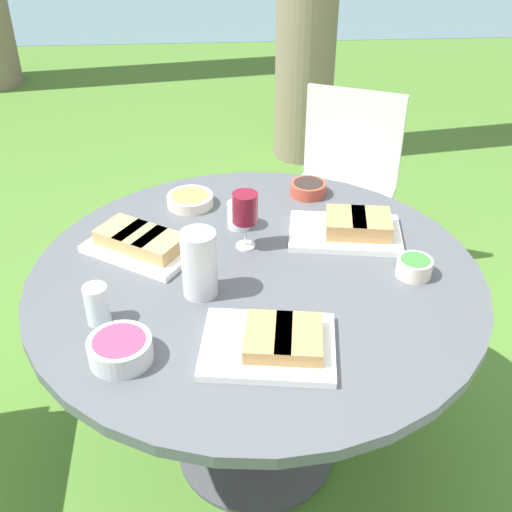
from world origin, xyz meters
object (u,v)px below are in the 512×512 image
(water_pitcher, at_px, (199,264))
(dining_table, at_px, (256,304))
(chair_near_right, at_px, (345,177))
(wine_glass, at_px, (245,210))

(water_pitcher, bearing_deg, dining_table, 27.49)
(dining_table, height_order, chair_near_right, chair_near_right)
(dining_table, height_order, wine_glass, wine_glass)
(dining_table, bearing_deg, wine_glass, 99.01)
(water_pitcher, distance_m, wine_glass, 0.27)
(chair_near_right, distance_m, wine_glass, 1.09)
(water_pitcher, relative_size, wine_glass, 1.06)
(water_pitcher, bearing_deg, wine_glass, 59.24)
(dining_table, relative_size, wine_glass, 7.18)
(dining_table, distance_m, wine_glass, 0.28)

